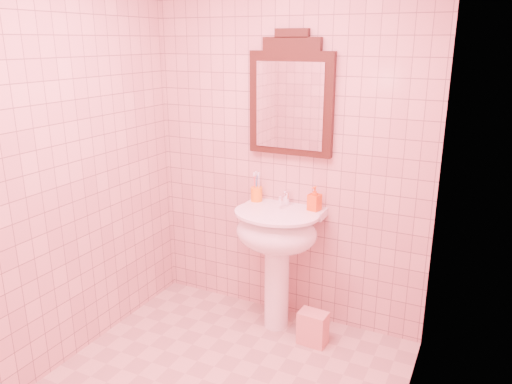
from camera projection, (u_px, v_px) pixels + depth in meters
The scene contains 7 objects.
back_wall at pixel (287, 148), 3.41m from camera, with size 2.00×0.02×2.50m, color #DA9F98.
pedestal_sink at pixel (277, 240), 3.37m from camera, with size 0.58×0.58×0.86m.
faucet at pixel (285, 198), 3.41m from camera, with size 0.04×0.16×0.11m.
mirror at pixel (291, 98), 3.27m from camera, with size 0.58×0.06×0.81m.
toothbrush_cup at pixel (257, 194), 3.52m from camera, with size 0.08×0.08×0.19m.
soap_dispenser at pixel (315, 199), 3.32m from camera, with size 0.07×0.08×0.17m, color #E34A13.
towel at pixel (313, 328), 3.33m from camera, with size 0.19×0.13×0.23m, color tan.
Camera 1 is at (1.28, -2.00, 1.96)m, focal length 35.00 mm.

